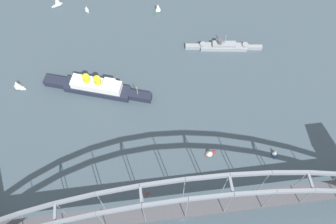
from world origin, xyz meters
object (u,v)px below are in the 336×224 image
at_px(naval_cruiser, 223,46).
at_px(small_boat_1, 275,153).
at_px(small_boat_0, 158,7).
at_px(small_boat_2, 17,85).
at_px(ocean_liner, 97,87).
at_px(channel_marker_buoy, 147,193).
at_px(small_boat_5, 57,1).
at_px(harbor_arch_bridge, 184,207).
at_px(small_boat_4, 86,8).
at_px(small_boat_3, 210,152).

bearing_deg(naval_cruiser, small_boat_1, -79.56).
height_order(small_boat_0, small_boat_2, small_boat_0).
bearing_deg(ocean_liner, small_boat_1, -29.26).
relative_size(small_boat_1, channel_marker_buoy, 2.67).
bearing_deg(small_boat_1, naval_cruiser, 100.44).
bearing_deg(naval_cruiser, small_boat_2, -173.77).
bearing_deg(small_boat_2, small_boat_5, 70.82).
distance_m(harbor_arch_bridge, small_boat_2, 171.10).
relative_size(small_boat_5, channel_marker_buoy, 4.19).
height_order(harbor_arch_bridge, naval_cruiser, harbor_arch_bridge).
xyz_separation_m(small_boat_1, small_boat_4, (-135.35, 160.18, 0.19)).
relative_size(small_boat_4, small_boat_5, 0.66).
xyz_separation_m(small_boat_0, small_boat_4, (-65.27, 7.87, -0.95)).
bearing_deg(ocean_liner, small_boat_2, 170.08).
relative_size(small_boat_1, small_boat_4, 0.96).
xyz_separation_m(small_boat_0, small_boat_5, (-91.98, 19.05, 0.79)).
distance_m(small_boat_1, small_boat_2, 209.92).
height_order(naval_cruiser, channel_marker_buoy, naval_cruiser).
bearing_deg(small_boat_5, small_boat_2, -109.18).
bearing_deg(small_boat_1, small_boat_2, 156.64).
bearing_deg(small_boat_3, naval_cruiser, 73.18).
distance_m(naval_cruiser, small_boat_5, 159.07).
height_order(naval_cruiser, small_boat_4, naval_cruiser).
bearing_deg(ocean_liner, small_boat_5, 108.66).
bearing_deg(naval_cruiser, harbor_arch_bridge, -111.70).
bearing_deg(ocean_liner, naval_cruiser, 15.40).
distance_m(small_boat_0, small_boat_2, 140.76).
relative_size(ocean_liner, small_boat_1, 11.85).
height_order(small_boat_2, small_boat_4, small_boat_2).
height_order(small_boat_1, small_boat_2, small_boat_2).
height_order(small_boat_1, small_boat_5, small_boat_5).
distance_m(small_boat_0, small_boat_4, 65.75).
relative_size(small_boat_0, small_boat_5, 0.85).
bearing_deg(small_boat_0, small_boat_4, 173.13).
relative_size(ocean_liner, small_boat_5, 7.55).
bearing_deg(small_boat_1, small_boat_4, 130.20).
bearing_deg(naval_cruiser, small_boat_0, 135.63).
relative_size(small_boat_3, small_boat_5, 0.77).
bearing_deg(small_boat_5, harbor_arch_bridge, -67.28).
xyz_separation_m(small_boat_0, channel_marker_buoy, (-26.71, -169.83, -3.45)).
relative_size(small_boat_2, small_boat_3, 1.14).
height_order(small_boat_2, channel_marker_buoy, small_boat_2).
distance_m(naval_cruiser, small_boat_4, 130.15).
height_order(ocean_liner, small_boat_2, ocean_liner).
bearing_deg(small_boat_4, small_boat_2, -126.70).
bearing_deg(small_boat_2, small_boat_0, 29.39).
height_order(harbor_arch_bridge, small_boat_0, harbor_arch_bridge).
distance_m(small_boat_3, channel_marker_buoy, 54.51).
bearing_deg(small_boat_3, channel_marker_buoy, -154.07).
xyz_separation_m(small_boat_2, channel_marker_buoy, (95.93, -100.75, -3.38)).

